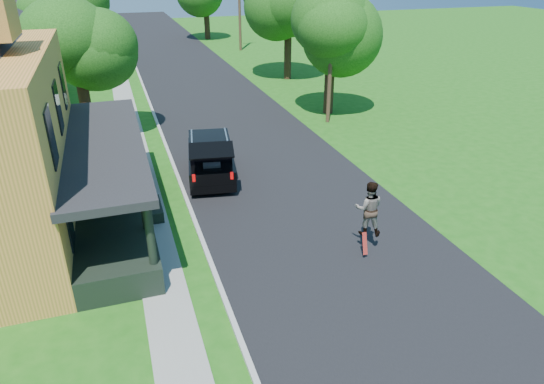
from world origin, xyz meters
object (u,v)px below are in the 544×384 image
object	(u,v)px
black_suv	(211,158)
skateboarder	(369,208)
tree_right_near	(332,21)
utility_pole_near	(332,41)

from	to	relation	value
black_suv	skateboarder	xyz separation A→B (m)	(3.68, -7.28, 0.59)
tree_right_near	utility_pole_near	world-z (taller)	utility_pole_near
skateboarder	tree_right_near	xyz separation A→B (m)	(5.16, 14.58, 3.97)
black_suv	skateboarder	distance (m)	8.18
utility_pole_near	black_suv	bearing A→B (deg)	-153.90
skateboarder	utility_pole_near	distance (m)	13.93
skateboarder	utility_pole_near	xyz separation A→B (m)	(4.42, 12.84, 3.12)
black_suv	skateboarder	size ratio (longest dim) A/B	2.70
black_suv	utility_pole_near	xyz separation A→B (m)	(8.10, 5.56, 3.71)
black_suv	tree_right_near	world-z (taller)	tree_right_near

